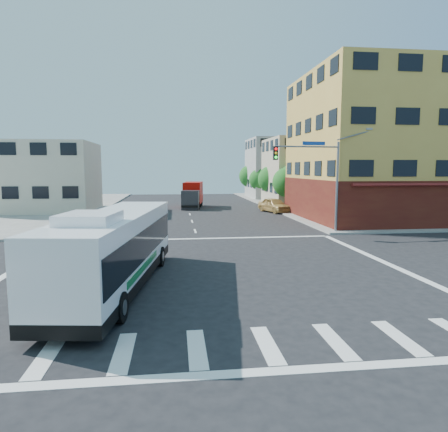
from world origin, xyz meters
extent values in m
plane|color=black|center=(0.00, 0.00, 0.00)|extent=(120.00, 120.00, 0.00)
cube|color=gray|center=(35.00, 35.00, 0.07)|extent=(50.00, 50.00, 0.15)
cube|color=gold|center=(20.00, 18.50, 7.00)|extent=(18.00, 15.00, 14.00)
cube|color=#552013|center=(20.00, 18.50, 2.00)|extent=(18.09, 15.08, 4.00)
cube|color=maroon|center=(20.00, 11.40, 3.60)|extent=(16.00, 1.60, 0.51)
cube|color=tan|center=(17.00, 34.00, 4.50)|extent=(12.00, 10.00, 9.00)
cube|color=#A5A49F|center=(17.00, 48.00, 5.00)|extent=(12.00, 10.00, 10.00)
cube|color=beige|center=(-17.00, 30.00, 4.00)|extent=(12.00, 10.00, 8.00)
cylinder|color=slate|center=(10.80, 10.80, 3.50)|extent=(0.18, 0.18, 7.00)
cylinder|color=slate|center=(8.30, 10.55, 6.60)|extent=(5.01, 0.62, 0.12)
cube|color=black|center=(5.80, 10.30, 6.10)|extent=(0.32, 0.30, 1.00)
sphere|color=#FF0C0C|center=(5.80, 10.13, 6.40)|extent=(0.20, 0.20, 0.20)
sphere|color=yellow|center=(5.80, 10.13, 6.10)|extent=(0.20, 0.20, 0.20)
sphere|color=#19FF33|center=(5.80, 10.13, 5.80)|extent=(0.20, 0.20, 0.20)
cube|color=#153E93|center=(8.80, 10.60, 6.85)|extent=(1.80, 0.22, 0.28)
cube|color=gray|center=(13.30, 11.05, 8.00)|extent=(0.50, 0.22, 0.14)
cylinder|color=#372614|center=(11.80, 28.00, 0.96)|extent=(0.28, 0.28, 1.92)
sphere|color=#17531B|center=(11.80, 28.00, 3.37)|extent=(3.60, 3.60, 3.60)
sphere|color=#17531B|center=(12.20, 27.70, 4.27)|extent=(2.52, 2.52, 2.52)
cylinder|color=#372614|center=(11.80, 36.00, 1.00)|extent=(0.28, 0.28, 1.99)
sphere|color=#17531B|center=(11.80, 36.00, 3.51)|extent=(3.80, 3.80, 3.80)
sphere|color=#17531B|center=(12.20, 35.70, 4.46)|extent=(2.66, 2.66, 2.66)
cylinder|color=#372614|center=(11.80, 44.00, 0.94)|extent=(0.28, 0.28, 1.89)
sphere|color=#17531B|center=(11.80, 44.00, 3.25)|extent=(3.40, 3.40, 3.40)
sphere|color=#17531B|center=(12.20, 43.70, 4.10)|extent=(2.38, 2.38, 2.38)
cylinder|color=#372614|center=(11.80, 52.00, 1.01)|extent=(0.28, 0.28, 2.03)
sphere|color=#17531B|center=(11.80, 52.00, 3.63)|extent=(4.00, 4.00, 4.00)
sphere|color=#17531B|center=(12.20, 51.70, 4.63)|extent=(2.80, 2.80, 2.80)
cube|color=black|center=(-4.01, -1.93, 0.54)|extent=(4.08, 12.03, 0.44)
cube|color=white|center=(-4.01, -1.93, 1.74)|extent=(4.06, 12.01, 2.80)
cube|color=black|center=(-4.01, -1.93, 1.91)|extent=(4.06, 11.67, 1.23)
cube|color=black|center=(-3.23, 3.85, 1.82)|extent=(2.29, 0.37, 1.33)
cube|color=#E5590C|center=(-3.22, 3.88, 2.80)|extent=(1.87, 0.30, 0.27)
cube|color=white|center=(-4.01, -1.93, 3.08)|extent=(3.98, 11.77, 0.12)
cube|color=white|center=(-4.41, -4.84, 3.32)|extent=(2.03, 2.38, 0.35)
cube|color=#116C33|center=(-5.33, -2.24, 1.03)|extent=(0.74, 5.35, 0.27)
cube|color=#116C33|center=(-2.82, -2.58, 1.03)|extent=(0.74, 5.35, 0.27)
cylinder|color=black|center=(-4.67, 1.97, 0.51)|extent=(0.43, 1.05, 1.02)
cylinder|color=#99999E|center=(-4.80, 1.99, 0.51)|extent=(0.11, 0.51, 0.51)
cylinder|color=black|center=(-2.34, 1.65, 0.51)|extent=(0.43, 1.05, 1.02)
cylinder|color=#99999E|center=(-2.21, 1.63, 0.51)|extent=(0.11, 0.51, 0.51)
cylinder|color=black|center=(-5.68, -5.50, 0.51)|extent=(0.43, 1.05, 1.02)
cylinder|color=#99999E|center=(-5.81, -5.49, 0.51)|extent=(0.11, 0.51, 0.51)
cylinder|color=black|center=(-3.35, -5.82, 0.51)|extent=(0.43, 1.05, 1.02)
cylinder|color=#99999E|center=(-3.22, -5.84, 0.51)|extent=(0.11, 0.51, 0.51)
cube|color=#27272C|center=(0.27, 29.94, 1.17)|extent=(2.33, 2.25, 2.34)
cube|color=black|center=(0.15, 29.10, 1.53)|extent=(1.88, 0.34, 0.90)
cube|color=#A20701|center=(0.76, 33.33, 1.89)|extent=(2.85, 5.29, 2.70)
cube|color=black|center=(0.61, 32.26, 0.49)|extent=(2.98, 7.40, 0.27)
cylinder|color=black|center=(-0.63, 30.26, 0.45)|extent=(0.38, 0.93, 0.90)
cylinder|color=black|center=(1.23, 29.99, 0.45)|extent=(0.38, 0.93, 0.90)
cylinder|color=black|center=(-0.26, 32.84, 0.45)|extent=(0.38, 0.93, 0.90)
cylinder|color=black|center=(1.61, 32.57, 0.45)|extent=(0.38, 0.93, 0.90)
cylinder|color=black|center=(0.06, 35.06, 0.45)|extent=(0.38, 0.93, 0.90)
cylinder|color=black|center=(1.93, 34.79, 0.45)|extent=(0.38, 0.93, 0.90)
imported|color=tan|center=(9.69, 25.86, 0.83)|extent=(3.35, 5.25, 1.67)
camera|label=1|loc=(-1.53, -18.58, 4.97)|focal=32.00mm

